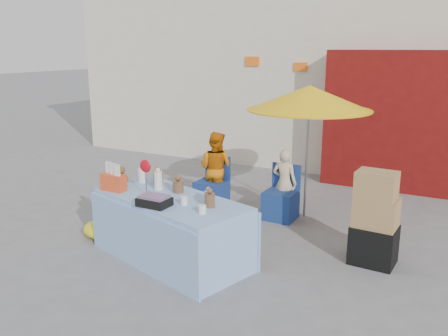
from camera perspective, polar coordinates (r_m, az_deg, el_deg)
The scene contains 10 objects.
ground at distance 6.57m, azimuth -3.85°, elevation -9.46°, with size 80.00×80.00×0.00m, color slate.
backdrop at distance 12.89m, azimuth 16.67°, elevation 15.79°, with size 14.00×8.00×7.80m.
market_table at distance 6.11m, azimuth -6.43°, elevation -7.13°, with size 2.33×1.57×1.29m.
chair_left at distance 8.07m, azimuth -1.46°, elevation -2.90°, with size 0.49×0.48×0.85m.
chair_right at distance 7.56m, azimuth 6.84°, elevation -4.20°, with size 0.49×0.48×0.85m.
vendor_orange at distance 8.08m, azimuth -1.01°, elevation -0.07°, with size 0.62×0.48×1.27m, color orange.
vendor_beige at distance 7.60m, azimuth 7.27°, elevation -1.79°, with size 0.40×0.26×1.10m, color beige.
umbrella at distance 7.38m, azimuth 10.22°, elevation 8.24°, with size 1.90×1.90×2.09m.
box_stack at distance 6.19m, azimuth 17.71°, elevation -6.18°, with size 0.56×0.47×1.20m.
tarp_bundle at distance 7.02m, azimuth -14.47°, elevation -7.18°, with size 0.57×0.46×0.26m, color yellow.
Camera 1 is at (3.21, -5.09, 2.65)m, focal length 38.00 mm.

